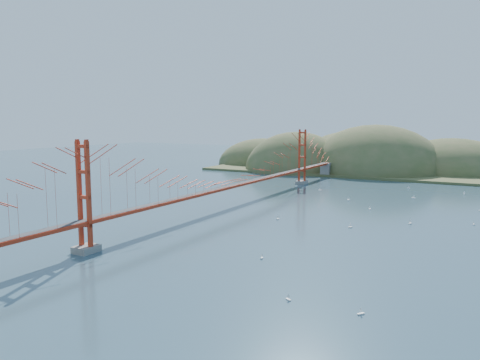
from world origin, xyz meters
The scene contains 17 objects.
ground centered at (0.00, 0.00, 0.00)m, with size 320.00×320.00×0.00m, color #304F61.
bridge centered at (0.00, 0.18, 7.01)m, with size 2.20×94.40×12.00m.
far_headlands centered at (2.21, 68.52, 0.00)m, with size 84.00×58.00×25.00m.
sailboat_14 centered at (20.75, -5.58, 0.15)m, with size 0.65×0.65×0.69m.
sailboat_4 centered at (27.06, 0.36, 0.16)m, with size 0.61×0.65×0.73m.
sailboat_1 centered at (14.73, 14.45, 0.16)m, with size 0.68×0.68×0.72m.
sailboat_16 centered at (19.93, 8.11, 0.14)m, with size 0.58×0.58×0.61m.
sailboat_7 centered at (24.06, 22.37, 0.16)m, with size 0.66×0.66×0.72m.
sailboat_15 centered at (31.55, 31.63, 0.15)m, with size 0.49×0.57×0.65m.
sailboat_8 centered at (34.81, 15.19, 0.14)m, with size 0.49×0.40×0.57m.
sailboat_0 centered at (10.60, -5.56, 0.15)m, with size 0.47×0.57×0.66m.
sailboat_10 centered at (16.89, -23.13, 0.14)m, with size 0.49×0.53×0.60m.
sailboat_6 centered at (23.47, -31.82, 0.14)m, with size 0.55×0.55×0.59m.
sailboat_13 centered at (28.98, -31.77, 0.14)m, with size 0.60×0.60×0.63m.
sailboat_12 centered at (21.24, 34.53, 0.14)m, with size 0.50×0.48×0.57m.
sailboat_5 centered at (34.42, 3.84, 0.14)m, with size 0.49×0.51×0.57m.
sailboat_3 centered at (6.51, 23.18, 0.14)m, with size 0.51×0.43×0.59m.
Camera 1 is at (36.85, -63.38, 13.59)m, focal length 35.00 mm.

